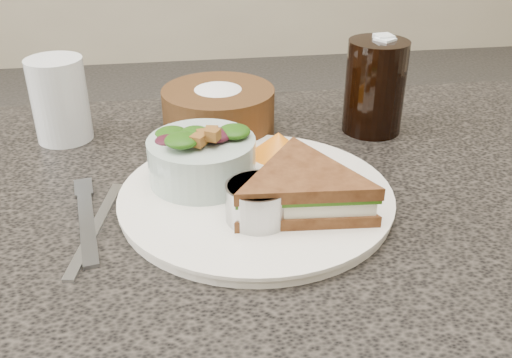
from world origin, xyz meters
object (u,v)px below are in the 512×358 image
at_px(dinner_plate, 256,197).
at_px(dressing_ramekin, 258,202).
at_px(salad_bowl, 202,152).
at_px(water_glass, 60,100).
at_px(cola_glass, 375,83).
at_px(sandwich, 303,190).
at_px(bread_basket, 218,103).

height_order(dinner_plate, dressing_ramekin, dressing_ramekin).
bearing_deg(salad_bowl, water_glass, 136.22).
height_order(dinner_plate, cola_glass, cola_glass).
relative_size(dressing_ramekin, cola_glass, 0.48).
height_order(salad_bowl, water_glass, water_glass).
xyz_separation_m(dressing_ramekin, cola_glass, (0.20, 0.23, 0.04)).
distance_m(sandwich, cola_glass, 0.27).
bearing_deg(bread_basket, cola_glass, -5.88).
distance_m(salad_bowl, dressing_ramekin, 0.11).
relative_size(dinner_plate, salad_bowl, 2.46).
relative_size(sandwich, water_glass, 1.50).
relative_size(sandwich, dressing_ramekin, 2.54).
bearing_deg(bread_basket, dressing_ramekin, -86.04).
relative_size(sandwich, cola_glass, 1.21).
height_order(dressing_ramekin, bread_basket, bread_basket).
bearing_deg(water_glass, salad_bowl, -43.78).
bearing_deg(water_glass, cola_glass, -4.65).
distance_m(sandwich, water_glass, 0.38).
relative_size(cola_glass, water_glass, 1.24).
height_order(cola_glass, water_glass, cola_glass).
xyz_separation_m(bread_basket, water_glass, (-0.21, 0.01, 0.01)).
height_order(sandwich, bread_basket, bread_basket).
bearing_deg(sandwich, salad_bowl, 145.70).
height_order(dinner_plate, bread_basket, bread_basket).
xyz_separation_m(dinner_plate, salad_bowl, (-0.06, 0.04, 0.04)).
distance_m(dinner_plate, water_glass, 0.32).
height_order(salad_bowl, bread_basket, bread_basket).
relative_size(dressing_ramekin, water_glass, 0.59).
xyz_separation_m(dinner_plate, bread_basket, (-0.02, 0.20, 0.04)).
relative_size(salad_bowl, water_glass, 1.08).
bearing_deg(salad_bowl, sandwich, -38.59).
bearing_deg(sandwich, water_glass, 142.27).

